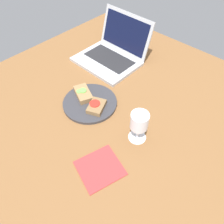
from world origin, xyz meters
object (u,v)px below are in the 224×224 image
object	(u,v)px
plate	(90,103)
napkin	(100,168)
sandwich_with_cucumber	(83,94)
wine_glass	(139,122)
laptop	(112,53)
sandwich_with_tomato	(96,106)

from	to	relation	value
plate	napkin	xyz separation A→B (cm)	(26.83, -20.13, -0.51)
sandwich_with_cucumber	wine_glass	xyz separation A→B (cm)	(33.43, -0.58, 7.25)
wine_glass	laptop	world-z (taller)	laptop
plate	sandwich_with_tomato	size ratio (longest dim) A/B	2.28
wine_glass	laptop	distance (cm)	56.23
plate	napkin	world-z (taller)	plate
wine_glass	napkin	world-z (taller)	wine_glass
sandwich_with_tomato	laptop	bearing A→B (deg)	123.09
wine_glass	napkin	size ratio (longest dim) A/B	0.92
plate	wine_glass	bearing A→B (deg)	0.25
wine_glass	laptop	xyz separation A→B (cm)	(-45.08, 33.11, -5.84)
laptop	napkin	xyz separation A→B (cm)	(43.76, -53.36, -3.99)
plate	wine_glass	world-z (taller)	wine_glass
sandwich_with_tomato	laptop	distance (cm)	40.54
sandwich_with_cucumber	napkin	world-z (taller)	sandwich_with_cucumber
sandwich_with_cucumber	sandwich_with_tomato	size ratio (longest dim) A/B	1.16
napkin	sandwich_with_cucumber	bearing A→B (deg)	147.05
plate	laptop	size ratio (longest dim) A/B	0.75
wine_glass	napkin	distance (cm)	22.54
sandwich_with_cucumber	napkin	distance (cm)	38.37
sandwich_with_cucumber	plate	bearing A→B (deg)	-7.50
plate	sandwich_with_tomato	distance (cm)	5.57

